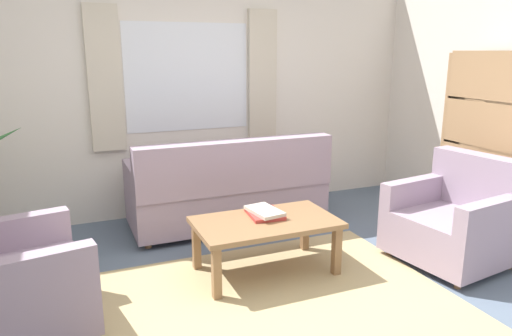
{
  "coord_description": "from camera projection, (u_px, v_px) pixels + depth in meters",
  "views": [
    {
      "loc": [
        -1.25,
        -2.67,
        1.72
      ],
      "look_at": [
        0.15,
        0.7,
        0.81
      ],
      "focal_mm": 33.04,
      "sensor_mm": 36.0,
      "label": 1
    }
  ],
  "objects": [
    {
      "name": "armchair_right",
      "position": [
        456.0,
        220.0,
        3.9
      ],
      "size": [
        0.93,
        0.95,
        0.88
      ],
      "rotation": [
        0.0,
        0.0,
        -1.43
      ],
      "color": "#998499",
      "rests_on": "ground_plane"
    },
    {
      "name": "wall_back",
      "position": [
        187.0,
        91.0,
        4.98
      ],
      "size": [
        5.32,
        0.12,
        2.6
      ],
      "primitive_type": "cube",
      "color": "silver",
      "rests_on": "ground_plane"
    },
    {
      "name": "area_rug",
      "position": [
        275.0,
        304.0,
        3.27
      ],
      "size": [
        2.5,
        1.92,
        0.01
      ],
      "primitive_type": "cube",
      "color": "tan",
      "rests_on": "ground_plane"
    },
    {
      "name": "book_stack_on_table",
      "position": [
        265.0,
        213.0,
        3.75
      ],
      "size": [
        0.28,
        0.35,
        0.06
      ],
      "color": "#B23833",
      "rests_on": "coffee_table"
    },
    {
      "name": "coffee_table",
      "position": [
        266.0,
        227.0,
        3.67
      ],
      "size": [
        1.1,
        0.64,
        0.44
      ],
      "color": "olive",
      "rests_on": "ground_plane"
    },
    {
      "name": "armchair_left",
      "position": [
        5.0,
        282.0,
        2.86
      ],
      "size": [
        0.96,
        0.97,
        0.88
      ],
      "rotation": [
        0.0,
        0.0,
        1.75
      ],
      "color": "#998499",
      "rests_on": "ground_plane"
    },
    {
      "name": "window_with_curtains",
      "position": [
        188.0,
        77.0,
        4.87
      ],
      "size": [
        1.98,
        0.07,
        1.4
      ],
      "color": "white"
    },
    {
      "name": "bookshelf",
      "position": [
        490.0,
        144.0,
        4.3
      ],
      "size": [
        0.3,
        0.94,
        1.72
      ],
      "rotation": [
        0.0,
        0.0,
        1.57
      ],
      "color": "#A87F56",
      "rests_on": "ground_plane"
    },
    {
      "name": "couch",
      "position": [
        229.0,
        191.0,
        4.66
      ],
      "size": [
        1.9,
        0.82,
        0.92
      ],
      "rotation": [
        0.0,
        0.0,
        3.14
      ],
      "color": "#998499",
      "rests_on": "ground_plane"
    },
    {
      "name": "ground_plane",
      "position": [
        275.0,
        305.0,
        3.27
      ],
      "size": [
        6.24,
        6.24,
        0.0
      ],
      "primitive_type": "plane",
      "color": "slate"
    }
  ]
}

